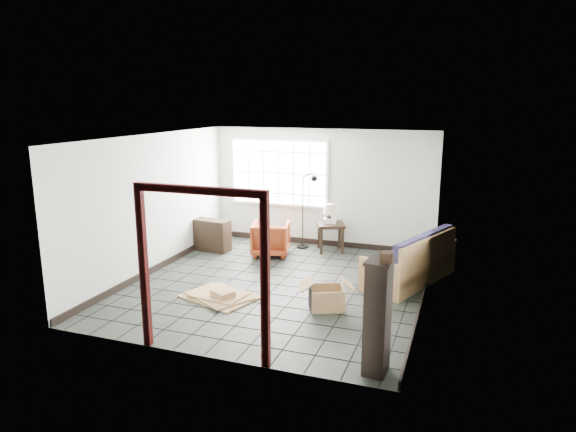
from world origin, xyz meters
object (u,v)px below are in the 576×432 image
at_px(armchair, 271,237).
at_px(tall_shelf, 378,317).
at_px(side_table, 331,228).
at_px(futon_sofa, 413,264).

bearing_deg(armchair, tall_shelf, 111.92).
height_order(side_table, tall_shelf, tall_shelf).
xyz_separation_m(futon_sofa, armchair, (-3.01, 0.71, 0.05)).
distance_m(armchair, tall_shelf, 5.02).
bearing_deg(futon_sofa, armchair, -171.49).
xyz_separation_m(armchair, side_table, (1.12, 0.68, 0.12)).
relative_size(futon_sofa, tall_shelf, 1.58).
height_order(futon_sofa, side_table, futon_sofa).
bearing_deg(armchair, futon_sofa, 152.57).
distance_m(futon_sofa, armchair, 3.09).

